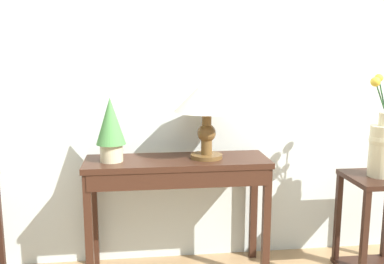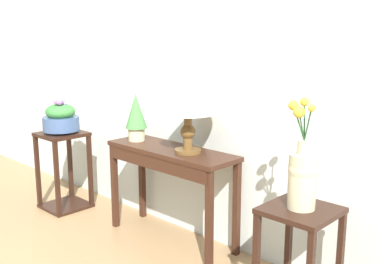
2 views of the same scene
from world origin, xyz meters
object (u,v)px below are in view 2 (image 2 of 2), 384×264
(potted_plant_on_console, at_px, (136,115))
(pedestal_stand_left, at_px, (64,171))
(table_lamp, at_px, (188,104))
(flower_vase_tall_right, at_px, (302,173))
(planter_bowl_wide_left, at_px, (61,118))
(console_table, at_px, (169,164))
(pedestal_stand_right, at_px, (298,261))

(potted_plant_on_console, distance_m, pedestal_stand_left, 1.05)
(table_lamp, bearing_deg, flower_vase_tall_right, -9.25)
(planter_bowl_wide_left, xyz_separation_m, flower_vase_tall_right, (2.47, 0.03, -0.00))
(console_table, bearing_deg, table_lamp, 6.92)
(pedestal_stand_left, bearing_deg, flower_vase_tall_right, 0.78)
(table_lamp, relative_size, flower_vase_tall_right, 0.79)
(pedestal_stand_right, relative_size, flower_vase_tall_right, 1.04)
(potted_plant_on_console, bearing_deg, pedestal_stand_left, -167.05)
(pedestal_stand_left, xyz_separation_m, planter_bowl_wide_left, (0.00, -0.00, 0.50))
(console_table, relative_size, table_lamp, 2.30)
(potted_plant_on_console, xyz_separation_m, pedestal_stand_right, (1.63, -0.16, -0.64))
(console_table, relative_size, pedestal_stand_right, 1.74)
(pedestal_stand_left, relative_size, planter_bowl_wide_left, 2.20)
(planter_bowl_wide_left, bearing_deg, potted_plant_on_console, 13.00)
(console_table, relative_size, potted_plant_on_console, 2.92)
(table_lamp, height_order, potted_plant_on_console, table_lamp)
(pedestal_stand_left, relative_size, flower_vase_tall_right, 1.17)
(table_lamp, relative_size, planter_bowl_wide_left, 1.49)
(planter_bowl_wide_left, distance_m, pedestal_stand_right, 2.53)
(potted_plant_on_console, height_order, pedestal_stand_left, potted_plant_on_console)
(console_table, xyz_separation_m, pedestal_stand_left, (-1.24, -0.18, -0.27))
(pedestal_stand_right, bearing_deg, console_table, 173.16)
(console_table, height_order, flower_vase_tall_right, flower_vase_tall_right)
(pedestal_stand_right, xyz_separation_m, flower_vase_tall_right, (-0.00, -0.00, 0.53))
(potted_plant_on_console, height_order, flower_vase_tall_right, flower_vase_tall_right)
(potted_plant_on_console, bearing_deg, console_table, -1.55)
(table_lamp, relative_size, pedestal_stand_left, 0.68)
(flower_vase_tall_right, bearing_deg, potted_plant_on_console, 174.39)
(pedestal_stand_left, height_order, planter_bowl_wide_left, planter_bowl_wide_left)
(console_table, bearing_deg, planter_bowl_wide_left, -171.56)
(pedestal_stand_left, distance_m, pedestal_stand_right, 2.47)
(planter_bowl_wide_left, bearing_deg, pedestal_stand_right, 0.82)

